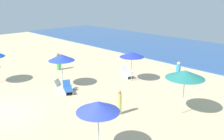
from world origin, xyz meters
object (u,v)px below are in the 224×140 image
Objects in this scene: lounge_chair_0_0 at (127,74)px; umbrella_3 at (98,107)px; lounge_chair_2_0 at (64,87)px; umbrella_0 at (132,55)px; lounge_chair_2_1 at (68,89)px; umbrella_1 at (185,74)px; umbrella_2 at (61,57)px; beachgoer_2 at (178,73)px; beachgoer_1 at (59,62)px; beachgoer_0 at (119,103)px.

lounge_chair_0_0 is 0.62× the size of umbrella_3.
umbrella_3 is at bearing -141.23° from lounge_chair_2_0.
umbrella_0 reaches higher than lounge_chair_2_1.
lounge_chair_2_1 is at bearing -158.22° from umbrella_1.
umbrella_2 is 9.06m from beachgoer_2.
lounge_chair_2_1 is 0.88× the size of beachgoer_2.
umbrella_3 is (-0.44, -6.06, -0.15)m from umbrella_1.
umbrella_1 is at bearing -98.30° from lounge_chair_2_0.
umbrella_0 is at bearing 123.60° from umbrella_3.
beachgoer_1 is (-12.14, 5.70, -1.52)m from umbrella_3.
umbrella_1 reaches higher than beachgoer_2.
umbrella_1 is 1.58× the size of beachgoer_2.
beachgoer_1 is 0.94× the size of beachgoer_2.
umbrella_2 is 2.15m from lounge_chair_2_0.
umbrella_2 is at bearing -164.02° from umbrella_1.
umbrella_3 is at bearing -110.58° from beachgoer_2.
beachgoer_2 is (5.51, 7.04, -1.46)m from umbrella_2.
lounge_chair_0_0 is 5.76m from umbrella_2.
lounge_chair_2_0 is 8.37m from umbrella_3.
umbrella_1 is (5.87, -2.12, 0.22)m from umbrella_0.
beachgoer_1 is (-10.10, 2.37, 0.02)m from beachgoer_0.
umbrella_2 reaches higher than lounge_chair_2_0.
umbrella_1 is 1.79× the size of lounge_chair_2_1.
lounge_chair_0_0 is at bearing 69.97° from umbrella_2.
lounge_chair_2_0 is 1.01× the size of beachgoer_1.
umbrella_3 is 13.49m from beachgoer_1.
beachgoer_1 is (-3.90, 2.12, -1.51)m from umbrella_2.
lounge_chair_0_0 is 0.62× the size of umbrella_2.
beachgoer_1 is (-4.64, 2.54, 0.46)m from lounge_chair_2_0.
lounge_chair_2_0 is (-2.06, -5.02, -1.91)m from umbrella_0.
lounge_chair_2_0 is 5.48m from beachgoer_0.
beachgoer_1 is (-6.70, -2.49, -1.45)m from umbrella_0.
lounge_chair_0_0 is at bearing 83.38° from beachgoer_1.
lounge_chair_2_0 is 1.07× the size of lounge_chair_2_1.
umbrella_0 reaches higher than beachgoer_2.
umbrella_1 is at bearing -19.89° from umbrella_0.
beachgoer_1 is at bearing 135.89° from lounge_chair_0_0.
lounge_chair_2_1 is 0.59× the size of umbrella_3.
lounge_chair_0_0 is at bearing 91.10° from beachgoer_0.
lounge_chair_0_0 is 0.98× the size of beachgoer_1.
umbrella_1 reaches higher than umbrella_0.
umbrella_3 is (6.38, -8.67, 1.95)m from lounge_chair_0_0.
umbrella_1 is at bearing -92.35° from lounge_chair_0_0.
umbrella_2 is (-1.86, -5.09, 1.95)m from lounge_chair_0_0.
umbrella_0 is at bearing 8.74° from lounge_chair_2_1.
umbrella_1 is at bearing 57.75° from beachgoer_1.
beachgoer_0 is (4.89, 0.21, 0.42)m from lounge_chair_2_1.
umbrella_2 is 1.50× the size of beachgoer_2.
beachgoer_2 is at bearing 104.40° from umbrella_3.
umbrella_2 is at bearing 27.60° from beachgoer_1.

